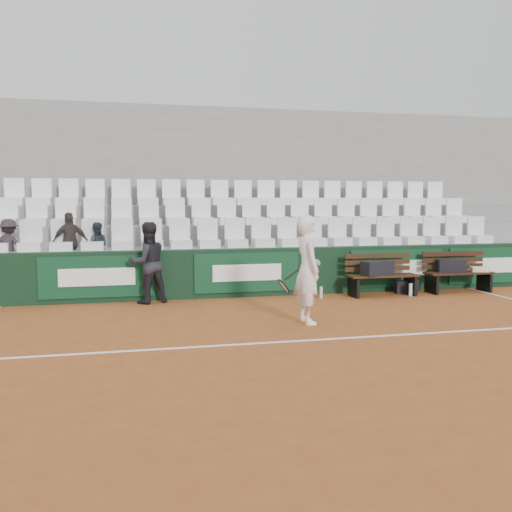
# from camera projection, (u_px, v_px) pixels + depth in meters

# --- Properties ---
(ground) EXTENTS (80.00, 80.00, 0.00)m
(ground) POSITION_uv_depth(u_px,v_px,m) (318.00, 340.00, 8.21)
(ground) COLOR #975022
(ground) RESTS_ON ground
(court_baseline) EXTENTS (18.00, 0.06, 0.01)m
(court_baseline) POSITION_uv_depth(u_px,v_px,m) (318.00, 340.00, 8.21)
(court_baseline) COLOR white
(court_baseline) RESTS_ON ground
(back_barrier) EXTENTS (18.00, 0.34, 1.00)m
(back_barrier) POSITION_uv_depth(u_px,v_px,m) (258.00, 272.00, 12.04)
(back_barrier) COLOR black
(back_barrier) RESTS_ON ground
(grandstand_tier_front) EXTENTS (18.00, 0.95, 1.00)m
(grandstand_tier_front) POSITION_uv_depth(u_px,v_px,m) (248.00, 269.00, 12.64)
(grandstand_tier_front) COLOR gray
(grandstand_tier_front) RESTS_ON ground
(grandstand_tier_mid) EXTENTS (18.00, 0.95, 1.45)m
(grandstand_tier_mid) POSITION_uv_depth(u_px,v_px,m) (239.00, 255.00, 13.54)
(grandstand_tier_mid) COLOR gray
(grandstand_tier_mid) RESTS_ON ground
(grandstand_tier_back) EXTENTS (18.00, 0.95, 1.90)m
(grandstand_tier_back) POSITION_uv_depth(u_px,v_px,m) (232.00, 243.00, 14.43)
(grandstand_tier_back) COLOR gray
(grandstand_tier_back) RESTS_ON ground
(grandstand_rear_wall) EXTENTS (18.00, 0.30, 4.40)m
(grandstand_rear_wall) POSITION_uv_depth(u_px,v_px,m) (227.00, 193.00, 14.92)
(grandstand_rear_wall) COLOR gray
(grandstand_rear_wall) RESTS_ON ground
(seat_row_front) EXTENTS (11.90, 0.44, 0.63)m
(seat_row_front) POSITION_uv_depth(u_px,v_px,m) (250.00, 232.00, 12.39)
(seat_row_front) COLOR white
(seat_row_front) RESTS_ON grandstand_tier_front
(seat_row_mid) EXTENTS (11.90, 0.44, 0.63)m
(seat_row_mid) POSITION_uv_depth(u_px,v_px,m) (241.00, 211.00, 13.27)
(seat_row_mid) COLOR white
(seat_row_mid) RESTS_ON grandstand_tier_mid
(seat_row_back) EXTENTS (11.90, 0.44, 0.63)m
(seat_row_back) POSITION_uv_depth(u_px,v_px,m) (233.00, 192.00, 14.14)
(seat_row_back) COLOR white
(seat_row_back) RESTS_ON grandstand_tier_back
(bench_left) EXTENTS (1.50, 0.56, 0.45)m
(bench_left) POSITION_uv_depth(u_px,v_px,m) (382.00, 285.00, 12.03)
(bench_left) COLOR #362010
(bench_left) RESTS_ON ground
(bench_right) EXTENTS (1.50, 0.56, 0.45)m
(bench_right) POSITION_uv_depth(u_px,v_px,m) (458.00, 282.00, 12.49)
(bench_right) COLOR black
(bench_right) RESTS_ON ground
(sports_bag_left) EXTENTS (0.75, 0.48, 0.30)m
(sports_bag_left) POSITION_uv_depth(u_px,v_px,m) (378.00, 268.00, 11.92)
(sports_bag_left) COLOR black
(sports_bag_left) RESTS_ON bench_left
(sports_bag_right) EXTENTS (0.64, 0.42, 0.27)m
(sports_bag_right) POSITION_uv_depth(u_px,v_px,m) (451.00, 266.00, 12.45)
(sports_bag_right) COLOR black
(sports_bag_right) RESTS_ON bench_right
(towel) EXTENTS (0.43, 0.36, 0.10)m
(towel) POSITION_uv_depth(u_px,v_px,m) (480.00, 269.00, 12.54)
(towel) COLOR beige
(towel) RESTS_ON bench_right
(sports_bag_ground) EXTENTS (0.51, 0.38, 0.28)m
(sports_bag_ground) POSITION_uv_depth(u_px,v_px,m) (406.00, 287.00, 12.37)
(sports_bag_ground) COLOR black
(sports_bag_ground) RESTS_ON ground
(water_bottle_near) EXTENTS (0.07, 0.07, 0.24)m
(water_bottle_near) POSITION_uv_depth(u_px,v_px,m) (321.00, 292.00, 11.76)
(water_bottle_near) COLOR #B2C2C9
(water_bottle_near) RESTS_ON ground
(water_bottle_far) EXTENTS (0.08, 0.08, 0.27)m
(water_bottle_far) POSITION_uv_depth(u_px,v_px,m) (411.00, 290.00, 12.01)
(water_bottle_far) COLOR silver
(water_bottle_far) RESTS_ON ground
(tennis_player) EXTENTS (0.72, 0.66, 1.78)m
(tennis_player) POSITION_uv_depth(u_px,v_px,m) (307.00, 269.00, 9.28)
(tennis_player) COLOR white
(tennis_player) RESTS_ON ground
(ball_kid) EXTENTS (0.92, 0.81, 1.59)m
(ball_kid) POSITION_uv_depth(u_px,v_px,m) (148.00, 263.00, 11.11)
(ball_kid) COLOR black
(ball_kid) RESTS_ON ground
(spectator_a) EXTENTS (0.80, 0.61, 1.10)m
(spectator_a) POSITION_uv_depth(u_px,v_px,m) (8.00, 224.00, 11.28)
(spectator_a) COLOR #282024
(spectator_a) RESTS_ON grandstand_tier_front
(spectator_b) EXTENTS (0.77, 0.49, 1.22)m
(spectator_b) POSITION_uv_depth(u_px,v_px,m) (70.00, 220.00, 11.55)
(spectator_b) COLOR #312B27
(spectator_b) RESTS_ON grandstand_tier_front
(spectator_c) EXTENTS (0.50, 0.40, 1.01)m
(spectator_c) POSITION_uv_depth(u_px,v_px,m) (96.00, 225.00, 11.67)
(spectator_c) COLOR #202730
(spectator_c) RESTS_ON grandstand_tier_front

